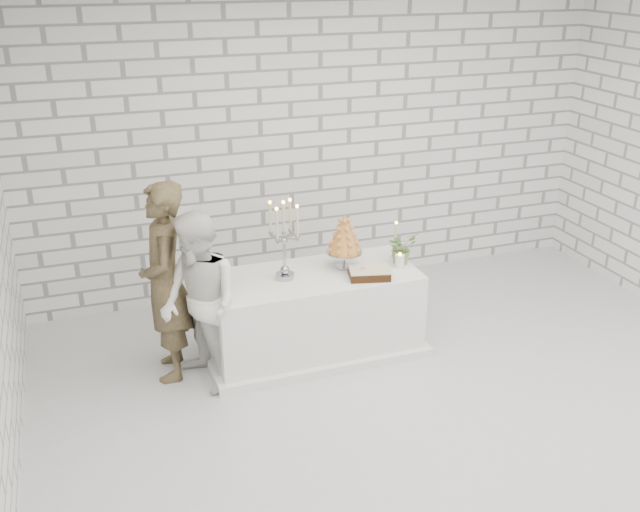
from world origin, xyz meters
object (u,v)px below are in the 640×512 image
at_px(groom, 165,282).
at_px(cake_table, 314,313).
at_px(bride, 200,304).
at_px(croquembouche, 344,242).
at_px(candelabra, 284,240).

bearing_deg(groom, cake_table, 93.23).
height_order(groom, bride, groom).
bearing_deg(croquembouche, candelabra, -175.87).
bearing_deg(croquembouche, bride, -168.56).
bearing_deg(candelabra, bride, -163.51).
relative_size(candelabra, croquembouche, 1.41).
bearing_deg(bride, croquembouche, 82.06).
height_order(candelabra, croquembouche, candelabra).
xyz_separation_m(groom, bride, (0.22, -0.29, -0.10)).
relative_size(groom, candelabra, 2.42).
bearing_deg(candelabra, cake_table, -2.13).
height_order(cake_table, candelabra, candelabra).
distance_m(groom, bride, 0.37).
height_order(groom, candelabra, groom).
xyz_separation_m(cake_table, candelabra, (-0.26, 0.01, 0.72)).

